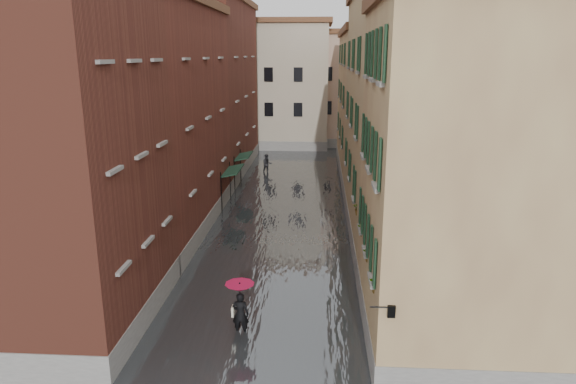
% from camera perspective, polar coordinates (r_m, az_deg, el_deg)
% --- Properties ---
extents(ground, '(120.00, 120.00, 0.00)m').
position_cam_1_polar(ground, '(21.80, -2.85, -12.23)').
color(ground, '#555557').
rests_on(ground, ground).
extents(floodwater, '(10.00, 60.00, 0.20)m').
position_cam_1_polar(floodwater, '(33.80, -0.42, -1.94)').
color(floodwater, '#474B4F').
rests_on(floodwater, ground).
extents(building_left_near, '(6.00, 8.00, 13.00)m').
position_cam_1_polar(building_left_near, '(19.88, -24.32, 3.61)').
color(building_left_near, brown).
rests_on(building_left_near, ground).
extents(building_left_mid, '(6.00, 14.00, 12.50)m').
position_cam_1_polar(building_left_mid, '(29.95, -14.59, 7.42)').
color(building_left_mid, maroon).
rests_on(building_left_mid, ground).
extents(building_left_far, '(6.00, 16.00, 14.00)m').
position_cam_1_polar(building_left_far, '(44.32, -8.66, 11.04)').
color(building_left_far, brown).
rests_on(building_left_far, ground).
extents(building_right_near, '(6.00, 8.00, 11.50)m').
position_cam_1_polar(building_right_near, '(18.37, 18.42, 0.94)').
color(building_right_near, '#916C4B').
rests_on(building_right_near, ground).
extents(building_right_mid, '(6.00, 14.00, 13.00)m').
position_cam_1_polar(building_right_mid, '(28.84, 13.12, 7.74)').
color(building_right_mid, tan).
rests_on(building_right_mid, ground).
extents(building_right_far, '(6.00, 16.00, 11.50)m').
position_cam_1_polar(building_right_far, '(43.70, 9.91, 9.29)').
color(building_right_far, '#916C4B').
rests_on(building_right_far, ground).
extents(building_end_cream, '(12.00, 9.00, 13.00)m').
position_cam_1_polar(building_end_cream, '(57.58, -1.71, 11.60)').
color(building_end_cream, '#BAAD94').
rests_on(building_end_cream, ground).
extents(building_end_pink, '(10.00, 9.00, 12.00)m').
position_cam_1_polar(building_end_pink, '(59.49, 7.30, 11.12)').
color(building_end_pink, tan).
rests_on(building_end_pink, ground).
extents(awning_near, '(1.09, 3.31, 2.80)m').
position_cam_1_polar(awning_near, '(34.18, -6.20, 2.29)').
color(awning_near, black).
rests_on(awning_near, ground).
extents(awning_far, '(1.09, 3.02, 2.80)m').
position_cam_1_polar(awning_far, '(38.99, -4.98, 3.90)').
color(awning_far, black).
rests_on(awning_far, ground).
extents(wall_lantern, '(0.71, 0.22, 0.35)m').
position_cam_1_polar(wall_lantern, '(15.11, 11.32, -12.78)').
color(wall_lantern, black).
rests_on(wall_lantern, ground).
extents(window_planters, '(0.59, 8.71, 0.84)m').
position_cam_1_polar(window_planters, '(19.58, 8.84, -4.44)').
color(window_planters, brown).
rests_on(window_planters, ground).
extents(pedestrian_main, '(1.07, 1.07, 2.06)m').
position_cam_1_polar(pedestrian_main, '(19.02, -5.35, -12.18)').
color(pedestrian_main, black).
rests_on(pedestrian_main, ground).
extents(pedestrian_far, '(1.02, 0.91, 1.75)m').
position_cam_1_polar(pedestrian_far, '(43.91, -2.35, 3.08)').
color(pedestrian_far, black).
rests_on(pedestrian_far, ground).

